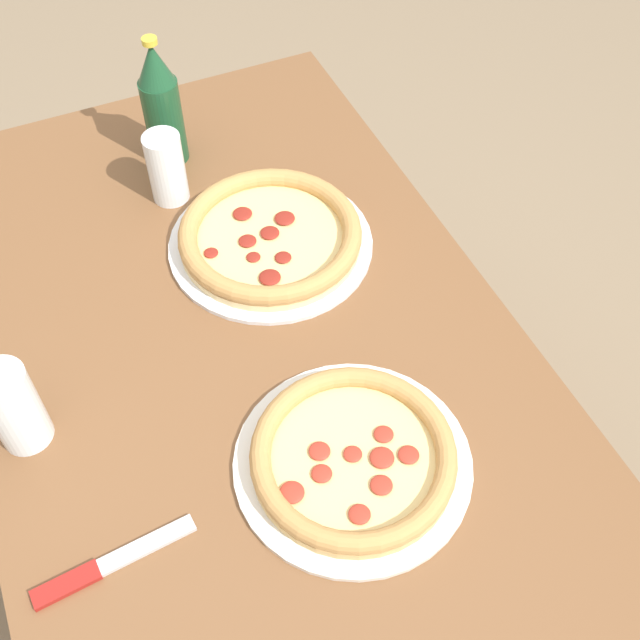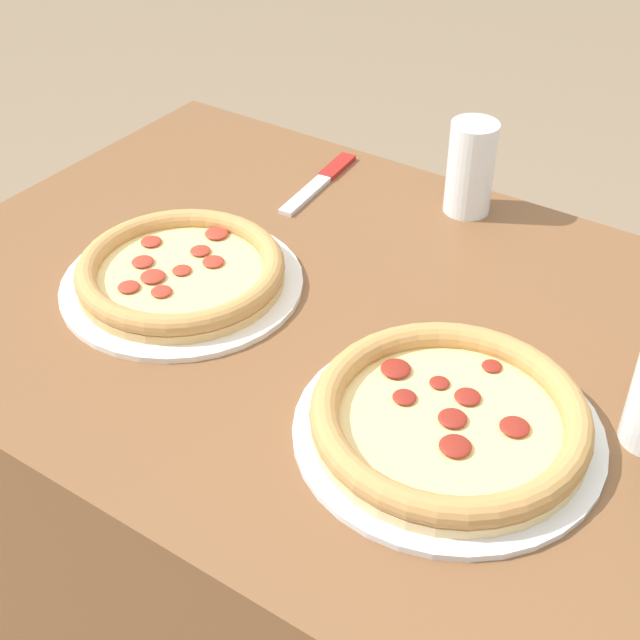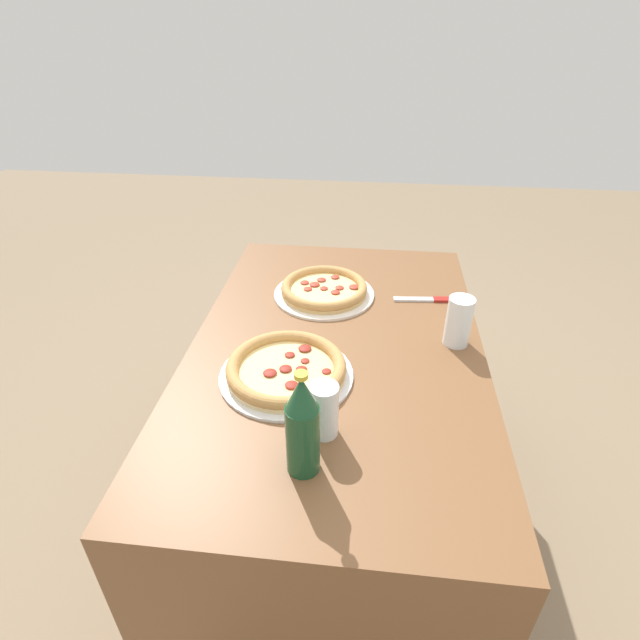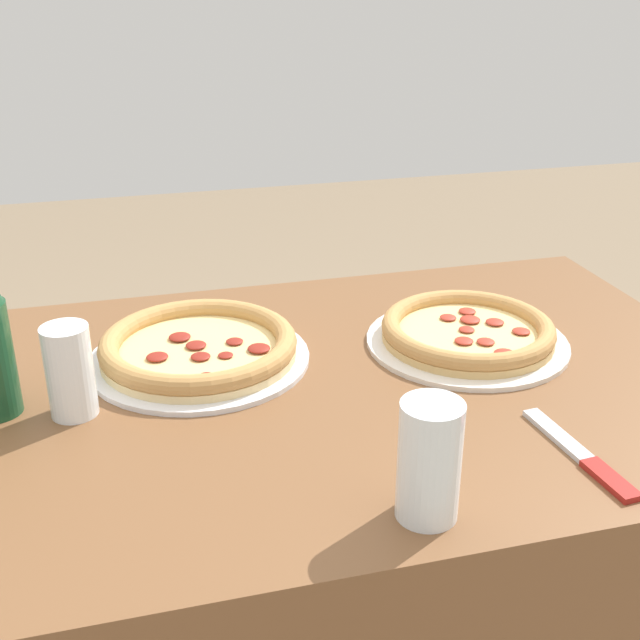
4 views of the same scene
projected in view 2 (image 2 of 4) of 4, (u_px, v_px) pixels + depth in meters
The scene contains 5 objects.
table at pixel (369, 534), 1.33m from camera, with size 1.26×0.79×0.77m.
pizza_veggie at pixel (449, 420), 0.94m from camera, with size 0.33×0.33×0.05m.
pizza_margherita at pixel (181, 273), 1.16m from camera, with size 0.32×0.32×0.04m.
glass_iced_tea at pixel (470, 172), 1.28m from camera, with size 0.07×0.07×0.14m.
knife at pixel (322, 181), 1.38m from camera, with size 0.04×0.21×0.01m.
Camera 2 is at (-0.42, 0.75, 1.45)m, focal length 50.00 mm.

